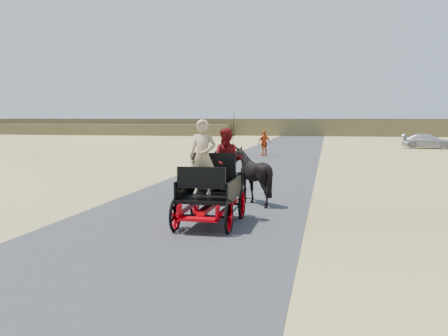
% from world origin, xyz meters
% --- Properties ---
extents(ground, '(140.00, 140.00, 0.00)m').
position_xyz_m(ground, '(0.00, 0.00, 0.00)').
color(ground, tan).
extents(road, '(6.00, 140.00, 0.01)m').
position_xyz_m(road, '(0.00, 0.00, 0.01)').
color(road, '#38383A').
rests_on(road, ground).
extents(ridge_far, '(140.00, 6.00, 2.40)m').
position_xyz_m(ridge_far, '(0.00, 62.00, 1.20)').
color(ridge_far, brown).
rests_on(ridge_far, ground).
extents(ridge_near, '(40.00, 4.00, 1.60)m').
position_xyz_m(ridge_near, '(-30.00, 58.00, 0.80)').
color(ridge_near, brown).
rests_on(ridge_near, ground).
extents(carriage, '(1.30, 2.40, 0.72)m').
position_xyz_m(carriage, '(0.75, 1.03, 0.36)').
color(carriage, black).
rests_on(carriage, ground).
extents(horse_left, '(0.91, 2.01, 1.70)m').
position_xyz_m(horse_left, '(0.20, 4.03, 0.85)').
color(horse_left, black).
rests_on(horse_left, ground).
extents(horse_right, '(1.37, 1.54, 1.70)m').
position_xyz_m(horse_right, '(1.30, 4.03, 0.85)').
color(horse_right, black).
rests_on(horse_right, ground).
extents(driver_man, '(0.66, 0.43, 1.80)m').
position_xyz_m(driver_man, '(0.55, 1.08, 1.62)').
color(driver_man, tan).
rests_on(driver_man, carriage).
extents(passenger_woman, '(0.77, 0.60, 1.58)m').
position_xyz_m(passenger_woman, '(1.05, 1.63, 1.51)').
color(passenger_woman, '#660C0F').
rests_on(passenger_woman, carriage).
extents(pedestrian, '(1.03, 0.99, 1.73)m').
position_xyz_m(pedestrian, '(-0.66, 22.50, 0.86)').
color(pedestrian, '#C34916').
rests_on(pedestrian, ground).
extents(car_c, '(4.39, 2.55, 1.20)m').
position_xyz_m(car_c, '(11.60, 33.20, 0.60)').
color(car_c, '#B2B2B7').
rests_on(car_c, ground).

